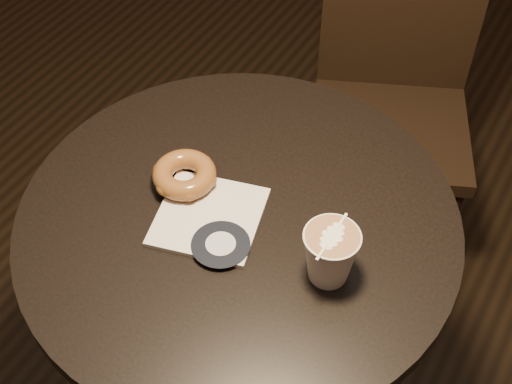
% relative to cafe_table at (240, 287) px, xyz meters
% --- Properties ---
extents(cafe_table, '(0.70, 0.70, 0.75)m').
position_rel_cafe_table_xyz_m(cafe_table, '(0.00, 0.00, 0.00)').
color(cafe_table, black).
rests_on(cafe_table, ground).
extents(chair, '(0.49, 0.49, 0.94)m').
position_rel_cafe_table_xyz_m(chair, '(-0.00, 0.72, -0.03)').
color(chair, black).
rests_on(chair, ground).
extents(pastry_bag, '(0.19, 0.19, 0.01)m').
position_rel_cafe_table_xyz_m(pastry_bag, '(-0.04, -0.03, 0.20)').
color(pastry_bag, silver).
rests_on(pastry_bag, cafe_table).
extents(doughnut, '(0.10, 0.10, 0.03)m').
position_rel_cafe_table_xyz_m(doughnut, '(-0.11, 0.01, 0.22)').
color(doughnut, brown).
rests_on(doughnut, pastry_bag).
extents(latte_cup, '(0.08, 0.08, 0.09)m').
position_rel_cafe_table_xyz_m(latte_cup, '(0.17, -0.03, 0.25)').
color(latte_cup, white).
rests_on(latte_cup, cafe_table).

